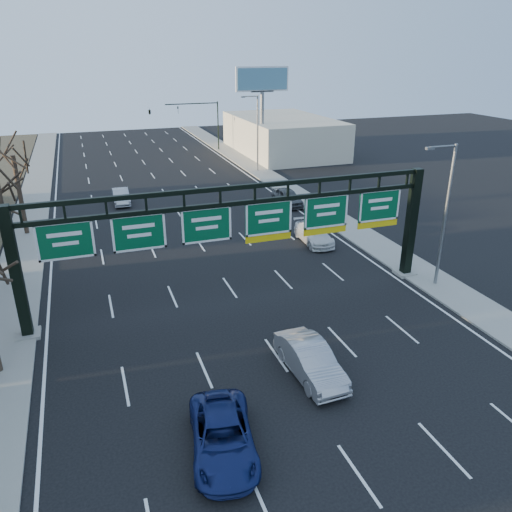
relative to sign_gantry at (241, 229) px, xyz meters
name	(u,v)px	position (x,y,z in m)	size (l,w,h in m)	color
ground	(292,378)	(-0.16, -8.00, -4.63)	(160.00, 160.00, 0.00)	black
sidewalk_left	(23,256)	(-12.96, 12.00, -4.57)	(3.00, 120.00, 0.12)	gray
sidewalk_right	(335,219)	(12.64, 12.00, -4.57)	(3.00, 120.00, 0.12)	gray
lane_markings	(194,236)	(-0.16, 12.00, -4.62)	(21.60, 120.00, 0.01)	white
sign_gantry	(241,229)	(0.00, 0.00, 0.00)	(24.60, 1.20, 7.20)	black
building_right_distant	(283,135)	(19.84, 42.00, -2.13)	(12.00, 20.00, 5.00)	beige
tree_far	(10,142)	(-12.96, 17.00, 2.86)	(3.60, 3.60, 8.86)	#30231A
streetlight_near	(445,209)	(12.31, -2.00, 0.45)	(2.15, 0.22, 9.00)	slate
streetlight_far	(257,129)	(12.31, 32.00, 0.45)	(2.15, 0.22, 9.00)	slate
billboard_right	(262,91)	(14.84, 36.98, 4.43)	(7.00, 0.50, 12.00)	slate
traffic_signal_mast	(176,114)	(5.53, 47.00, 0.87)	(10.16, 0.54, 7.00)	black
car_blue_suv	(223,437)	(-4.41, -11.29, -3.93)	(2.32, 5.03, 1.40)	navy
car_silver_sedan	(310,360)	(0.72, -8.02, -3.84)	(1.68, 4.80, 1.58)	#9F9FA3
car_white_wagon	(314,234)	(8.36, 7.53, -3.93)	(1.95, 4.81, 1.39)	white
car_grey_far	(287,197)	(10.34, 17.52, -3.84)	(1.86, 4.62, 1.58)	#404245
car_silver_distant	(121,196)	(-4.80, 23.40, -3.92)	(1.50, 4.29, 1.41)	#A9A8AD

